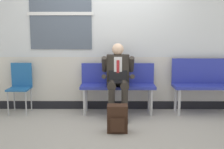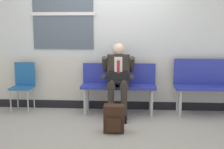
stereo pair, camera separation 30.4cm
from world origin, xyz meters
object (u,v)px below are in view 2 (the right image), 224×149
(bench_empty, at_px, (207,82))
(backpack, at_px, (114,119))
(bench_with_person, at_px, (119,83))
(folding_chair, at_px, (23,82))
(person_seated, at_px, (118,77))

(bench_empty, xyz_separation_m, backpack, (-1.60, -1.04, -0.39))
(bench_with_person, xyz_separation_m, folding_chair, (-1.79, 0.01, -0.01))
(person_seated, xyz_separation_m, backpack, (-0.02, -0.84, -0.49))
(backpack, distance_m, folding_chair, 2.08)
(backpack, bearing_deg, folding_chair, 149.55)
(bench_with_person, relative_size, backpack, 3.28)
(bench_with_person, bearing_deg, folding_chair, 179.81)
(bench_with_person, relative_size, bench_empty, 1.16)
(person_seated, bearing_deg, backpack, -91.40)
(person_seated, bearing_deg, bench_with_person, 90.00)
(backpack, bearing_deg, bench_empty, 33.01)
(bench_empty, bearing_deg, folding_chair, -179.96)
(backpack, xyz_separation_m, folding_chair, (-1.77, 1.04, 0.35))
(bench_with_person, relative_size, person_seated, 1.05)
(person_seated, distance_m, backpack, 0.97)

